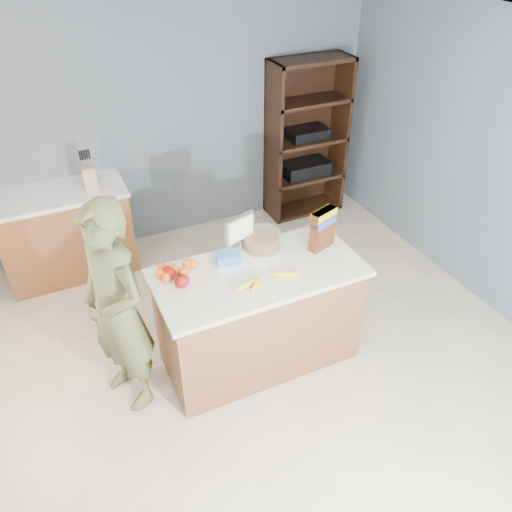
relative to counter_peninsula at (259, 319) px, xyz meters
name	(u,v)px	position (x,y,z in m)	size (l,w,h in m)	color
floor	(275,381)	(0.00, -0.30, -0.42)	(4.50, 5.00, 0.02)	beige
walls	(280,199)	(0.00, -0.30, 1.24)	(4.52, 5.02, 2.51)	slate
counter_peninsula	(259,319)	(0.00, 0.00, 0.00)	(1.56, 0.76, 0.90)	brown
back_cabinet	(67,233)	(-1.20, 1.90, 0.04)	(1.24, 0.62, 0.90)	brown
shelving_unit	(304,141)	(1.55, 2.05, 0.45)	(0.90, 0.40, 1.80)	black
person	(116,311)	(-1.04, 0.07, 0.42)	(0.61, 0.40, 1.68)	#565E33
knife_block	(89,177)	(-0.89, 1.84, 0.60)	(0.12, 0.10, 0.31)	tan
envelopes	(249,264)	(-0.03, 0.10, 0.49)	(0.49, 0.21, 0.00)	white
bananas	(269,279)	(0.01, -0.15, 0.51)	(0.53, 0.17, 0.04)	yellow
apples	(176,277)	(-0.59, 0.13, 0.53)	(0.15, 0.24, 0.09)	maroon
oranges	(176,269)	(-0.56, 0.23, 0.52)	(0.32, 0.20, 0.07)	orange
blue_carton	(229,258)	(-0.16, 0.19, 0.52)	(0.18, 0.12, 0.08)	blue
salad_bowl	(262,241)	(0.15, 0.27, 0.54)	(0.30, 0.30, 0.13)	#267219
tv	(240,230)	(0.00, 0.34, 0.64)	(0.28, 0.12, 0.28)	silver
cereal_box	(323,226)	(0.58, 0.07, 0.68)	(0.24, 0.15, 0.33)	#592B14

